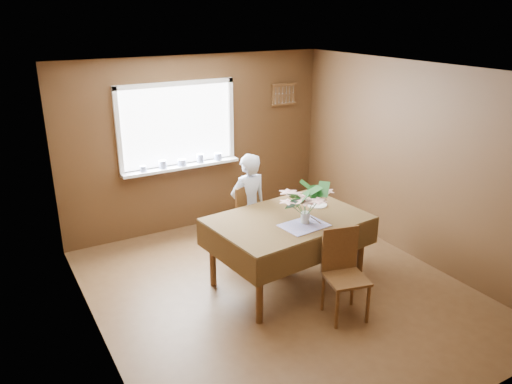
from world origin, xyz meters
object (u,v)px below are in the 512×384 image
chair_near (343,269)px  flower_bouquet (306,199)px  chair_far (242,217)px  seated_woman (248,207)px  dining_table (288,226)px

chair_near → flower_bouquet: 0.85m
chair_far → flower_bouquet: (0.22, -1.08, 0.58)m
chair_far → seated_woman: 0.18m
dining_table → seated_woman: 0.80m
dining_table → chair_far: (-0.14, 0.87, -0.18)m
dining_table → flower_bouquet: size_ratio=3.57×
dining_table → chair_far: bearing=93.5°
chair_near → seated_woman: size_ratio=0.67×
dining_table → flower_bouquet: bearing=-75.1°
chair_far → flower_bouquet: size_ratio=1.99×
dining_table → chair_near: bearing=-84.0°
chair_far → dining_table: bearing=80.7°
chair_near → seated_woman: (-0.25, 1.60, 0.19)m
dining_table → chair_near: (0.17, -0.80, -0.22)m
flower_bouquet → chair_near: bearing=-81.7°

